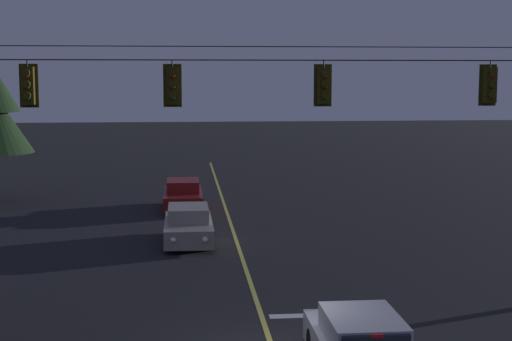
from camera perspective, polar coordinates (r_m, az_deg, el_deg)
The scene contains 9 objects.
lane_centre_stripe at distance 27.19m, azimuth -1.01°, elevation -6.48°, with size 0.14×60.00×0.01m, color #D1C64C.
stop_bar_paint at distance 21.13m, azimuth 5.65°, elevation -10.49°, with size 3.40×0.36×0.01m, color silver.
signal_span_assembly at distance 20.57m, azimuth 0.27°, elevation 1.10°, with size 19.03×0.32×8.14m.
traffic_light_leftmost at distance 20.71m, azimuth -16.42°, elevation 6.00°, with size 0.48×0.41×1.22m.
traffic_light_left_inner at distance 20.35m, azimuth -6.16°, elevation 6.23°, with size 0.48×0.41×1.22m.
traffic_light_centre at distance 20.69m, azimuth 5.00°, elevation 6.26°, with size 0.48×0.41×1.22m.
traffic_light_right_inner at distance 21.97m, azimuth 16.80°, elevation 6.03°, with size 0.48×0.41×1.22m.
car_oncoming_lead at distance 29.73m, azimuth -4.99°, elevation -4.06°, with size 1.80×4.42×1.39m.
car_oncoming_trailing at distance 37.13m, azimuth -5.38°, elevation -1.84°, with size 1.80×4.42×1.39m.
Camera 1 is at (-2.05, -16.48, 6.35)m, focal length 54.47 mm.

